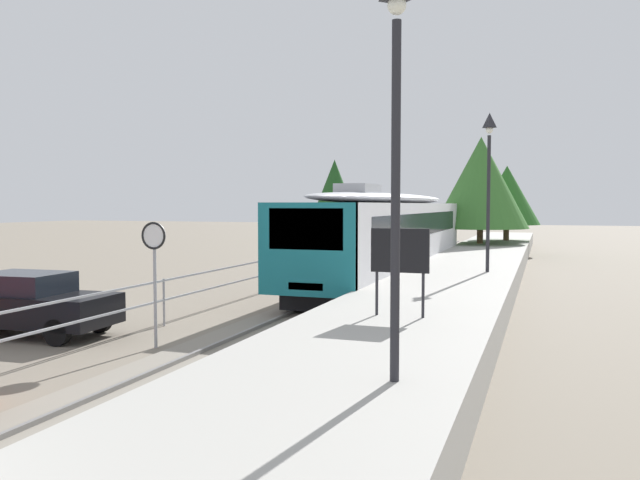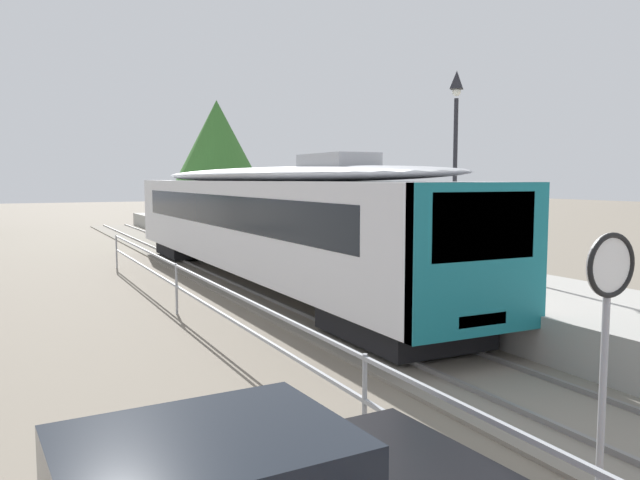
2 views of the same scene
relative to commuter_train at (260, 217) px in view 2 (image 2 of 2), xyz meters
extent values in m
plane|color=slate|center=(-3.00, -1.86, -2.15)|extent=(160.00, 160.00, 0.00)
cube|color=gray|center=(0.00, -1.86, -2.12)|extent=(3.20, 60.00, 0.06)
cube|color=slate|center=(-0.72, -1.86, -2.05)|extent=(0.08, 60.00, 0.08)
cube|color=slate|center=(0.72, -1.86, -2.05)|extent=(0.08, 60.00, 0.08)
cube|color=silver|center=(0.00, 0.11, -0.18)|extent=(2.80, 20.40, 2.55)
cube|color=#19757F|center=(0.00, -9.99, -0.18)|extent=(2.80, 0.24, 2.55)
cube|color=black|center=(0.00, -10.07, 0.38)|extent=(2.13, 0.08, 1.12)
cube|color=black|center=(0.00, 0.11, 0.22)|extent=(2.82, 17.14, 0.92)
ellipsoid|color=#A8AAAF|center=(0.00, 0.11, 1.27)|extent=(2.69, 19.59, 0.44)
cube|color=#A8AAAF|center=(0.00, -4.99, 1.55)|extent=(1.10, 2.20, 0.36)
cube|color=#EAE5C6|center=(0.00, -10.06, -1.18)|extent=(1.00, 0.10, 0.20)
cube|color=black|center=(0.00, -7.69, -1.73)|extent=(2.24, 3.20, 0.55)
cube|color=black|center=(0.00, 7.91, -1.73)|extent=(2.24, 3.20, 0.55)
cube|color=#A8A59E|center=(3.25, -1.86, -1.70)|extent=(3.90, 60.00, 0.90)
cylinder|color=#232328|center=(4.26, -3.95, 1.05)|extent=(0.12, 0.12, 4.60)
pyramid|color=#232328|center=(4.26, -3.95, 3.85)|extent=(0.34, 0.34, 0.50)
sphere|color=silver|center=(4.26, -3.95, 3.53)|extent=(0.24, 0.24, 0.24)
cylinder|color=#9EA0A5|center=(-2.04, -14.12, -1.05)|extent=(0.07, 0.07, 2.20)
cylinder|color=white|center=(-2.04, -14.14, 0.35)|extent=(0.60, 0.03, 0.60)
torus|color=black|center=(-2.04, -14.16, 0.35)|extent=(0.61, 0.05, 0.61)
cube|color=#9EA0A5|center=(-3.30, -11.86, -0.95)|extent=(0.05, 36.00, 0.05)
cube|color=#9EA0A5|center=(-3.30, -11.86, -1.46)|extent=(0.05, 36.00, 0.05)
cylinder|color=#9EA0A5|center=(-3.30, -11.86, -1.52)|extent=(0.06, 0.06, 1.25)
cylinder|color=#9EA0A5|center=(-3.30, -2.86, -1.52)|extent=(0.06, 0.06, 1.25)
cylinder|color=#9EA0A5|center=(-3.30, 6.14, -1.52)|extent=(0.06, 0.06, 1.25)
cube|color=black|center=(-5.85, -14.00, -0.87)|extent=(2.08, 1.66, 0.50)
cylinder|color=brown|center=(2.51, 12.14, -1.25)|extent=(0.36, 0.36, 1.80)
cone|color=#38702D|center=(2.51, 12.14, 2.31)|extent=(5.52, 5.52, 5.32)
cylinder|color=brown|center=(3.77, 16.06, -1.19)|extent=(0.36, 0.36, 1.91)
cone|color=#286023|center=(3.77, 16.06, 1.63)|extent=(4.14, 4.14, 3.74)
camera|label=1|loc=(6.06, -26.11, 1.04)|focal=35.80mm
camera|label=2|loc=(-7.04, -18.15, 1.14)|focal=35.75mm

